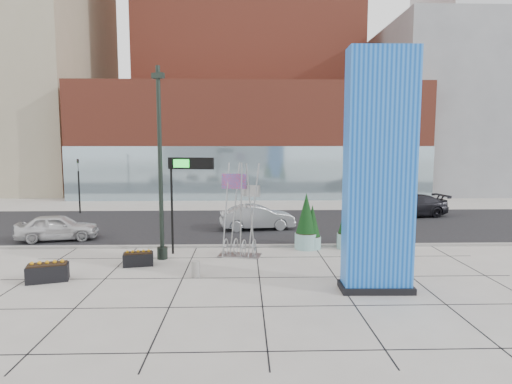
{
  "coord_description": "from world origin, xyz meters",
  "views": [
    {
      "loc": [
        0.43,
        -17.25,
        5.22
      ],
      "look_at": [
        0.95,
        2.0,
        3.04
      ],
      "focal_mm": 30.0,
      "sensor_mm": 36.0,
      "label": 1
    }
  ],
  "objects_px": {
    "overhead_street_sign": "(188,171)",
    "car_white_west": "(58,228)",
    "public_art_sculpture": "(240,232)",
    "car_silver_mid": "(257,217)",
    "concrete_bollard": "(196,269)",
    "blue_pylon": "(379,177)",
    "lamp_post": "(161,182)"
  },
  "relations": [
    {
      "from": "concrete_bollard",
      "to": "overhead_street_sign",
      "type": "distance_m",
      "value": 5.19
    },
    {
      "from": "blue_pylon",
      "to": "public_art_sculpture",
      "type": "distance_m",
      "value": 7.51
    },
    {
      "from": "public_art_sculpture",
      "to": "overhead_street_sign",
      "type": "bearing_deg",
      "value": -178.58
    },
    {
      "from": "car_white_west",
      "to": "lamp_post",
      "type": "bearing_deg",
      "value": -132.77
    },
    {
      "from": "car_silver_mid",
      "to": "concrete_bollard",
      "type": "bearing_deg",
      "value": 155.62
    },
    {
      "from": "lamp_post",
      "to": "blue_pylon",
      "type": "bearing_deg",
      "value": -27.96
    },
    {
      "from": "blue_pylon",
      "to": "lamp_post",
      "type": "xyz_separation_m",
      "value": [
        -8.43,
        4.48,
        -0.57
      ]
    },
    {
      "from": "concrete_bollard",
      "to": "blue_pylon",
      "type": "bearing_deg",
      "value": -14.66
    },
    {
      "from": "lamp_post",
      "to": "car_silver_mid",
      "type": "bearing_deg",
      "value": 55.61
    },
    {
      "from": "concrete_bollard",
      "to": "overhead_street_sign",
      "type": "height_order",
      "value": "overhead_street_sign"
    },
    {
      "from": "lamp_post",
      "to": "car_silver_mid",
      "type": "distance_m",
      "value": 8.47
    },
    {
      "from": "overhead_street_sign",
      "to": "concrete_bollard",
      "type": "bearing_deg",
      "value": -68.36
    },
    {
      "from": "blue_pylon",
      "to": "overhead_street_sign",
      "type": "xyz_separation_m",
      "value": [
        -7.32,
        5.37,
        -0.15
      ]
    },
    {
      "from": "lamp_post",
      "to": "car_white_west",
      "type": "height_order",
      "value": "lamp_post"
    },
    {
      "from": "car_silver_mid",
      "to": "overhead_street_sign",
      "type": "bearing_deg",
      "value": 140.81
    },
    {
      "from": "lamp_post",
      "to": "car_white_west",
      "type": "xyz_separation_m",
      "value": [
        -6.37,
        3.91,
        -2.81
      ]
    },
    {
      "from": "concrete_bollard",
      "to": "car_silver_mid",
      "type": "height_order",
      "value": "car_silver_mid"
    },
    {
      "from": "blue_pylon",
      "to": "public_art_sculpture",
      "type": "height_order",
      "value": "blue_pylon"
    },
    {
      "from": "car_white_west",
      "to": "car_silver_mid",
      "type": "bearing_deg",
      "value": -87.35
    },
    {
      "from": "overhead_street_sign",
      "to": "public_art_sculpture",
      "type": "bearing_deg",
      "value": -0.93
    },
    {
      "from": "overhead_street_sign",
      "to": "car_white_west",
      "type": "distance_m",
      "value": 8.69
    },
    {
      "from": "lamp_post",
      "to": "car_white_west",
      "type": "distance_m",
      "value": 7.99
    },
    {
      "from": "public_art_sculpture",
      "to": "overhead_street_sign",
      "type": "relative_size",
      "value": 0.95
    },
    {
      "from": "lamp_post",
      "to": "concrete_bollard",
      "type": "relative_size",
      "value": 13.38
    },
    {
      "from": "car_silver_mid",
      "to": "blue_pylon",
      "type": "bearing_deg",
      "value": -168.85
    },
    {
      "from": "public_art_sculpture",
      "to": "car_silver_mid",
      "type": "xyz_separation_m",
      "value": [
        0.98,
        6.2,
        -0.4
      ]
    },
    {
      "from": "blue_pylon",
      "to": "concrete_bollard",
      "type": "bearing_deg",
      "value": 166.61
    },
    {
      "from": "lamp_post",
      "to": "public_art_sculpture",
      "type": "relative_size",
      "value": 1.96
    },
    {
      "from": "lamp_post",
      "to": "concrete_bollard",
      "type": "height_order",
      "value": "lamp_post"
    },
    {
      "from": "concrete_bollard",
      "to": "public_art_sculpture",
      "type": "bearing_deg",
      "value": 61.43
    },
    {
      "from": "concrete_bollard",
      "to": "car_white_west",
      "type": "distance_m",
      "value": 10.56
    },
    {
      "from": "public_art_sculpture",
      "to": "concrete_bollard",
      "type": "xyz_separation_m",
      "value": [
        -1.72,
        -3.15,
        -0.83
      ]
    }
  ]
}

